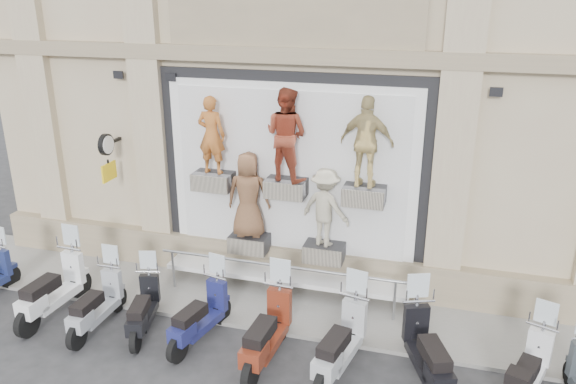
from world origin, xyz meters
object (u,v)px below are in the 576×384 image
at_px(scooter_d, 142,299).
at_px(scooter_h, 428,339).
at_px(guard_rail, 278,285).
at_px(clock_sign_bracket, 107,151).
at_px(scooter_b, 51,278).
at_px(scooter_i, 531,360).
at_px(scooter_g, 341,331).
at_px(scooter_c, 95,294).
at_px(scooter_e, 199,305).
at_px(scooter_f, 267,320).

bearing_deg(scooter_d, scooter_h, -15.31).
bearing_deg(guard_rail, clock_sign_bracket, 173.16).
bearing_deg(clock_sign_bracket, scooter_b, -94.43).
relative_size(guard_rail, scooter_d, 2.96).
bearing_deg(scooter_i, scooter_h, -159.75).
bearing_deg(scooter_h, scooter_g, 164.65).
relative_size(scooter_c, scooter_g, 0.91).
xyz_separation_m(clock_sign_bracket, scooter_h, (6.88, -2.05, -1.99)).
distance_m(clock_sign_bracket, scooter_i, 8.89).
relative_size(guard_rail, scooter_h, 2.53).
bearing_deg(scooter_h, guard_rail, 130.15).
distance_m(scooter_e, scooter_i, 5.48).
distance_m(scooter_b, scooter_c, 1.08).
distance_m(scooter_f, scooter_h, 2.63).
relative_size(clock_sign_bracket, scooter_b, 0.50).
xyz_separation_m(scooter_c, scooter_f, (3.35, -0.07, 0.09)).
height_order(clock_sign_bracket, scooter_c, clock_sign_bracket).
distance_m(clock_sign_bracket, scooter_d, 3.42).
bearing_deg(scooter_g, guard_rail, 143.98).
bearing_deg(scooter_g, scooter_b, -170.76).
relative_size(scooter_e, scooter_f, 0.91).
bearing_deg(clock_sign_bracket, scooter_h, -16.57).
relative_size(scooter_g, scooter_i, 1.10).
bearing_deg(scooter_c, guard_rail, 29.62).
height_order(guard_rail, scooter_b, scooter_b).
xyz_separation_m(scooter_e, scooter_i, (5.48, -0.03, -0.01)).
bearing_deg(scooter_i, scooter_g, -156.61).
bearing_deg(scooter_h, scooter_c, 159.35).
distance_m(scooter_c, scooter_g, 4.60).
bearing_deg(guard_rail, scooter_b, -159.12).
bearing_deg(scooter_g, scooter_c, -169.17).
relative_size(scooter_c, scooter_e, 0.99).
xyz_separation_m(scooter_c, scooter_h, (5.97, 0.13, 0.08)).
bearing_deg(clock_sign_bracket, guard_rail, -6.84).
bearing_deg(scooter_g, scooter_h, 17.71).
xyz_separation_m(guard_rail, scooter_b, (-4.06, -1.55, 0.36)).
bearing_deg(scooter_f, guard_rail, 104.52).
height_order(scooter_e, scooter_g, scooter_g).
bearing_deg(guard_rail, scooter_d, -143.65).
height_order(scooter_c, scooter_e, scooter_e).
bearing_deg(guard_rail, scooter_i, -19.35).
distance_m(guard_rail, scooter_d, 2.63).
bearing_deg(scooter_b, clock_sign_bracket, 88.51).
height_order(scooter_b, scooter_c, scooter_b).
distance_m(scooter_d, scooter_f, 2.48).
distance_m(scooter_b, scooter_e, 3.08).
distance_m(scooter_d, scooter_g, 3.73).
xyz_separation_m(scooter_d, scooter_i, (6.61, -0.03, 0.04)).
height_order(clock_sign_bracket, scooter_h, clock_sign_bracket).
relative_size(guard_rail, scooter_e, 2.77).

